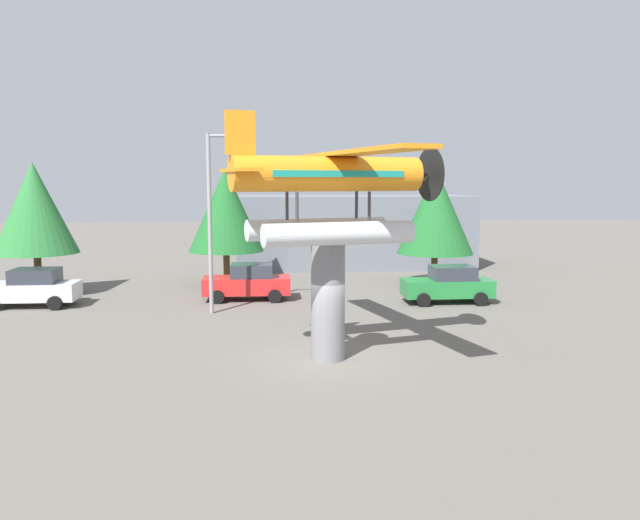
{
  "coord_description": "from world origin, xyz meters",
  "views": [
    {
      "loc": [
        -1.93,
        -19.69,
        5.76
      ],
      "look_at": [
        0.0,
        3.0,
        2.87
      ],
      "focal_mm": 35.08,
      "sensor_mm": 36.0,
      "label": 1
    }
  ],
  "objects_px": {
    "storefront_building": "(354,231)",
    "car_mid_red": "(248,282)",
    "car_near_silver": "(32,288)",
    "car_far_green": "(448,284)",
    "tree_east": "(226,210)",
    "tree_west": "(34,208)",
    "display_pedestal": "(328,301)",
    "streetlight_primary": "(214,210)",
    "tree_center_back": "(436,211)",
    "floatplane_monument": "(332,189)"
  },
  "relations": [
    {
      "from": "streetlight_primary",
      "to": "storefront_building",
      "type": "relative_size",
      "value": 0.5
    },
    {
      "from": "car_far_green",
      "to": "tree_west",
      "type": "xyz_separation_m",
      "value": [
        -20.1,
        3.63,
        3.52
      ]
    },
    {
      "from": "display_pedestal",
      "to": "storefront_building",
      "type": "bearing_deg",
      "value": 79.92
    },
    {
      "from": "car_mid_red",
      "to": "floatplane_monument",
      "type": "bearing_deg",
      "value": 106.08
    },
    {
      "from": "floatplane_monument",
      "to": "tree_east",
      "type": "relative_size",
      "value": 1.59
    },
    {
      "from": "tree_center_back",
      "to": "tree_west",
      "type": "bearing_deg",
      "value": -174.87
    },
    {
      "from": "car_far_green",
      "to": "tree_west",
      "type": "bearing_deg",
      "value": -10.24
    },
    {
      "from": "car_mid_red",
      "to": "tree_east",
      "type": "relative_size",
      "value": 0.65
    },
    {
      "from": "display_pedestal",
      "to": "tree_west",
      "type": "height_order",
      "value": "tree_west"
    },
    {
      "from": "car_far_green",
      "to": "car_mid_red",
      "type": "bearing_deg",
      "value": -9.15
    },
    {
      "from": "car_mid_red",
      "to": "tree_west",
      "type": "xyz_separation_m",
      "value": [
        -10.58,
        2.1,
        3.52
      ]
    },
    {
      "from": "streetlight_primary",
      "to": "tree_east",
      "type": "height_order",
      "value": "streetlight_primary"
    },
    {
      "from": "floatplane_monument",
      "to": "car_near_silver",
      "type": "distance_m",
      "value": 16.7
    },
    {
      "from": "car_near_silver",
      "to": "car_far_green",
      "type": "xyz_separation_m",
      "value": [
        19.37,
        -0.68,
        0.0
      ]
    },
    {
      "from": "car_near_silver",
      "to": "storefront_building",
      "type": "distance_m",
      "value": 20.8
    },
    {
      "from": "tree_east",
      "to": "car_near_silver",
      "type": "bearing_deg",
      "value": -146.9
    },
    {
      "from": "display_pedestal",
      "to": "tree_center_back",
      "type": "bearing_deg",
      "value": 62.77
    },
    {
      "from": "display_pedestal",
      "to": "car_mid_red",
      "type": "xyz_separation_m",
      "value": [
        -2.88,
        10.48,
        -1.03
      ]
    },
    {
      "from": "car_far_green",
      "to": "tree_east",
      "type": "relative_size",
      "value": 0.65
    },
    {
      "from": "car_mid_red",
      "to": "tree_east",
      "type": "xyz_separation_m",
      "value": [
        -1.32,
        4.71,
        3.28
      ]
    },
    {
      "from": "floatplane_monument",
      "to": "storefront_building",
      "type": "height_order",
      "value": "floatplane_monument"
    },
    {
      "from": "floatplane_monument",
      "to": "tree_east",
      "type": "distance_m",
      "value": 15.82
    },
    {
      "from": "display_pedestal",
      "to": "streetlight_primary",
      "type": "bearing_deg",
      "value": 119.28
    },
    {
      "from": "tree_west",
      "to": "display_pedestal",
      "type": "bearing_deg",
      "value": -43.03
    },
    {
      "from": "car_near_silver",
      "to": "tree_east",
      "type": "bearing_deg",
      "value": -146.9
    },
    {
      "from": "tree_west",
      "to": "tree_center_back",
      "type": "bearing_deg",
      "value": 5.13
    },
    {
      "from": "streetlight_primary",
      "to": "display_pedestal",
      "type": "bearing_deg",
      "value": -60.72
    },
    {
      "from": "car_mid_red",
      "to": "tree_center_back",
      "type": "xyz_separation_m",
      "value": [
        10.32,
        3.97,
        3.19
      ]
    },
    {
      "from": "car_mid_red",
      "to": "tree_east",
      "type": "distance_m",
      "value": 5.89
    },
    {
      "from": "car_far_green",
      "to": "tree_east",
      "type": "height_order",
      "value": "tree_east"
    },
    {
      "from": "streetlight_primary",
      "to": "tree_east",
      "type": "xyz_separation_m",
      "value": [
        -0.02,
        7.73,
        -0.35
      ]
    },
    {
      "from": "tree_east",
      "to": "tree_center_back",
      "type": "xyz_separation_m",
      "value": [
        11.64,
        -0.74,
        -0.09
      ]
    },
    {
      "from": "car_mid_red",
      "to": "car_far_green",
      "type": "xyz_separation_m",
      "value": [
        9.51,
        -1.53,
        0.0
      ]
    },
    {
      "from": "streetlight_primary",
      "to": "car_far_green",
      "type": "bearing_deg",
      "value": 7.83
    },
    {
      "from": "car_near_silver",
      "to": "tree_west",
      "type": "bearing_deg",
      "value": -76.14
    },
    {
      "from": "car_mid_red",
      "to": "tree_east",
      "type": "bearing_deg",
      "value": -74.39
    },
    {
      "from": "streetlight_primary",
      "to": "floatplane_monument",
      "type": "bearing_deg",
      "value": -59.87
    },
    {
      "from": "car_near_silver",
      "to": "car_mid_red",
      "type": "relative_size",
      "value": 1.0
    },
    {
      "from": "floatplane_monument",
      "to": "storefront_building",
      "type": "relative_size",
      "value": 0.66
    },
    {
      "from": "floatplane_monument",
      "to": "car_far_green",
      "type": "height_order",
      "value": "floatplane_monument"
    },
    {
      "from": "car_near_silver",
      "to": "streetlight_primary",
      "type": "relative_size",
      "value": 0.54
    },
    {
      "from": "car_mid_red",
      "to": "streetlight_primary",
      "type": "distance_m",
      "value": 4.9
    },
    {
      "from": "car_far_green",
      "to": "tree_east",
      "type": "distance_m",
      "value": 12.92
    },
    {
      "from": "storefront_building",
      "to": "car_near_silver",
      "type": "bearing_deg",
      "value": -143.38
    },
    {
      "from": "floatplane_monument",
      "to": "tree_east",
      "type": "xyz_separation_m",
      "value": [
        -4.33,
        15.15,
        -1.33
      ]
    },
    {
      "from": "display_pedestal",
      "to": "storefront_building",
      "type": "relative_size",
      "value": 0.25
    },
    {
      "from": "car_near_silver",
      "to": "tree_center_back",
      "type": "relative_size",
      "value": 0.65
    },
    {
      "from": "tree_east",
      "to": "streetlight_primary",
      "type": "bearing_deg",
      "value": -89.87
    },
    {
      "from": "display_pedestal",
      "to": "tree_center_back",
      "type": "distance_m",
      "value": 16.4
    },
    {
      "from": "storefront_building",
      "to": "car_mid_red",
      "type": "bearing_deg",
      "value": -120.53
    }
  ]
}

